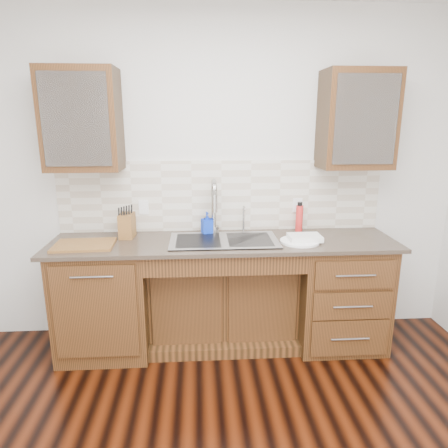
{
  "coord_description": "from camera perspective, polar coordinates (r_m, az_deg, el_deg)",
  "views": [
    {
      "loc": [
        -0.19,
        -1.56,
        1.83
      ],
      "look_at": [
        0.0,
        1.4,
        1.05
      ],
      "focal_mm": 32.0,
      "sensor_mm": 36.0,
      "label": 1
    }
  ],
  "objects": [
    {
      "name": "wall_back",
      "position": [
        3.4,
        -0.44,
        6.62
      ],
      "size": [
        4.0,
        0.1,
        2.7
      ],
      "primitive_type": "cube",
      "color": "silver",
      "rests_on": "ground"
    },
    {
      "name": "base_cabinet_left",
      "position": [
        3.39,
        -16.55,
        -10.11
      ],
      "size": [
        0.7,
        0.62,
        0.88
      ],
      "primitive_type": "cube",
      "color": "#593014",
      "rests_on": "ground"
    },
    {
      "name": "base_cabinet_center",
      "position": [
        3.43,
        -0.14,
        -10.82
      ],
      "size": [
        1.2,
        0.44,
        0.7
      ],
      "primitive_type": "cube",
      "color": "#593014",
      "rests_on": "ground"
    },
    {
      "name": "base_cabinet_right",
      "position": [
        3.5,
        15.9,
        -9.28
      ],
      "size": [
        0.7,
        0.62,
        0.88
      ],
      "primitive_type": "cube",
      "color": "#593014",
      "rests_on": "ground"
    },
    {
      "name": "countertop",
      "position": [
        3.13,
        -0.03,
        -2.63
      ],
      "size": [
        2.7,
        0.65,
        0.03
      ],
      "primitive_type": "cube",
      "color": "#84705B",
      "rests_on": "base_cabinet_left"
    },
    {
      "name": "backsplash",
      "position": [
        3.36,
        -0.38,
        4.03
      ],
      "size": [
        2.7,
        0.02,
        0.59
      ],
      "primitive_type": "cube",
      "color": "beige",
      "rests_on": "wall_back"
    },
    {
      "name": "sink",
      "position": [
        3.14,
        -0.01,
        -3.93
      ],
      "size": [
        0.84,
        0.46,
        0.19
      ],
      "primitive_type": "cube",
      "color": "#9E9EA5",
      "rests_on": "countertop"
    },
    {
      "name": "faucet",
      "position": [
        3.28,
        -1.49,
        2.06
      ],
      "size": [
        0.04,
        0.04,
        0.4
      ],
      "primitive_type": "cylinder",
      "color": "#999993",
      "rests_on": "countertop"
    },
    {
      "name": "filter_tap",
      "position": [
        3.33,
        2.81,
        0.81
      ],
      "size": [
        0.02,
        0.02,
        0.24
      ],
      "primitive_type": "cylinder",
      "color": "#999993",
      "rests_on": "countertop"
    },
    {
      "name": "upper_cabinet_left",
      "position": [
        3.25,
        -19.6,
        13.83
      ],
      "size": [
        0.55,
        0.34,
        0.75
      ],
      "primitive_type": "cube",
      "color": "#593014",
      "rests_on": "wall_back"
    },
    {
      "name": "upper_cabinet_right",
      "position": [
        3.37,
        18.44,
        13.93
      ],
      "size": [
        0.55,
        0.34,
        0.75
      ],
      "primitive_type": "cube",
      "color": "#593014",
      "rests_on": "wall_back"
    },
    {
      "name": "outlet_left",
      "position": [
        3.39,
        -11.4,
        2.36
      ],
      "size": [
        0.08,
        0.01,
        0.12
      ],
      "primitive_type": "cube",
      "color": "white",
      "rests_on": "backsplash"
    },
    {
      "name": "outlet_right",
      "position": [
        3.46,
        10.45,
        2.67
      ],
      "size": [
        0.08,
        0.01,
        0.12
      ],
      "primitive_type": "cube",
      "color": "white",
      "rests_on": "backsplash"
    },
    {
      "name": "soap_bottle",
      "position": [
        3.29,
        -2.45,
        0.14
      ],
      "size": [
        0.1,
        0.1,
        0.18
      ],
      "primitive_type": "imported",
      "rotation": [
        0.0,
        0.0,
        0.27
      ],
      "color": "#0D35CC",
      "rests_on": "countertop"
    },
    {
      "name": "water_bottle",
      "position": [
        3.41,
        10.69,
        0.77
      ],
      "size": [
        0.08,
        0.08,
        0.22
      ],
      "primitive_type": "cylinder",
      "rotation": [
        0.0,
        0.0,
        -0.35
      ],
      "color": "red",
      "rests_on": "countertop"
    },
    {
      "name": "plate",
      "position": [
        3.13,
        10.76,
        -2.45
      ],
      "size": [
        0.34,
        0.34,
        0.02
      ],
      "primitive_type": "cylinder",
      "rotation": [
        0.0,
        0.0,
        -0.12
      ],
      "color": "white",
      "rests_on": "countertop"
    },
    {
      "name": "dish_towel",
      "position": [
        3.15,
        11.46,
        -1.91
      ],
      "size": [
        0.25,
        0.18,
        0.04
      ],
      "primitive_type": "cube",
      "rotation": [
        0.0,
        0.0,
        0.01
      ],
      "color": "white",
      "rests_on": "plate"
    },
    {
      "name": "knife_block",
      "position": [
        3.28,
        -13.67,
        -0.21
      ],
      "size": [
        0.12,
        0.18,
        0.19
      ],
      "primitive_type": "cube",
      "rotation": [
        0.0,
        0.0,
        -0.06
      ],
      "color": "brown",
      "rests_on": "countertop"
    },
    {
      "name": "cutting_board",
      "position": [
        3.16,
        -19.35,
        -2.84
      ],
      "size": [
        0.45,
        0.32,
        0.02
      ],
      "primitive_type": "cube",
      "rotation": [
        0.0,
        0.0,
        0.04
      ],
      "color": "olive",
      "rests_on": "countertop"
    },
    {
      "name": "cup_left_a",
      "position": [
        3.29,
        -21.49,
        12.8
      ],
      "size": [
        0.16,
        0.16,
        0.1
      ],
      "primitive_type": "imported",
      "rotation": [
        0.0,
        0.0,
        0.31
      ],
      "color": "silver",
      "rests_on": "upper_cabinet_left"
    },
    {
      "name": "cup_left_b",
      "position": [
        3.22,
        -17.44,
        13.0
      ],
      "size": [
        0.12,
        0.12,
        0.09
      ],
      "primitive_type": "imported",
      "rotation": [
        0.0,
        0.0,
        -0.42
      ],
      "color": "white",
      "rests_on": "upper_cabinet_left"
    },
    {
      "name": "cup_right_a",
      "position": [
        3.33,
        16.07,
        13.14
      ],
      "size": [
        0.15,
        0.15,
        0.09
      ],
      "primitive_type": "imported",
      "rotation": [
        0.0,
        0.0,
        -0.36
      ],
      "color": "white",
      "rests_on": "upper_cabinet_right"
    },
    {
      "name": "cup_right_b",
      "position": [
        3.42,
        20.4,
        12.82
      ],
      "size": [
        0.1,
        0.1,
        0.09
      ],
      "primitive_type": "imported",
      "rotation": [
        0.0,
        0.0,
        -0.05
      ],
      "color": "white",
      "rests_on": "upper_cabinet_right"
    }
  ]
}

